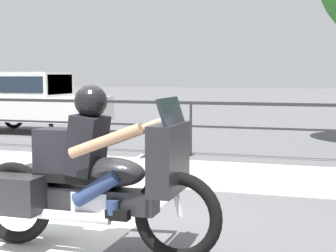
% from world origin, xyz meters
% --- Properties ---
extents(ground_plane, '(120.00, 120.00, 0.00)m').
position_xyz_m(ground_plane, '(0.00, 0.00, 0.00)').
color(ground_plane, '#565659').
extents(sidewalk_band, '(44.00, 2.40, 0.01)m').
position_xyz_m(sidewalk_band, '(0.00, 3.40, 0.01)').
color(sidewalk_band, '#A8A59E').
rests_on(sidewalk_band, ground).
extents(fence_railing, '(36.00, 0.05, 1.08)m').
position_xyz_m(fence_railing, '(0.00, 5.10, 0.85)').
color(fence_railing, '#232326').
rests_on(fence_railing, ground).
extents(motorcycle, '(2.38, 0.76, 1.50)m').
position_xyz_m(motorcycle, '(0.57, -0.48, 0.68)').
color(motorcycle, black).
rests_on(motorcycle, ground).
extents(parked_car, '(4.00, 1.70, 1.67)m').
position_xyz_m(parked_car, '(-5.27, 7.83, 0.95)').
color(parked_car, silver).
rests_on(parked_car, ground).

